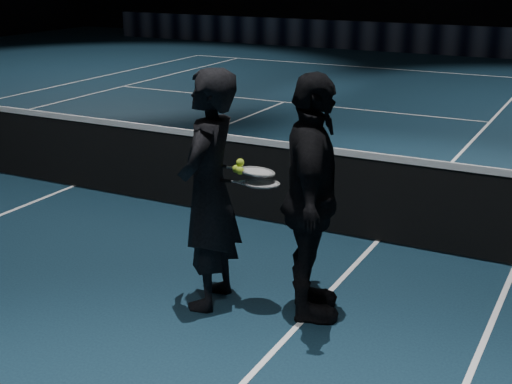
{
  "coord_description": "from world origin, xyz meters",
  "views": [
    {
      "loc": [
        6.17,
        -6.72,
        2.82
      ],
      "look_at": [
        3.66,
        -1.9,
        1.03
      ],
      "focal_mm": 50.0,
      "sensor_mm": 36.0,
      "label": 1
    }
  ],
  "objects_px": {
    "racket_lower": "(262,184)",
    "racket_upper": "(257,172)",
    "player_a": "(209,191)",
    "player_b": "(311,199)",
    "tennis_balls": "(239,168)"
  },
  "relations": [
    {
      "from": "player_b",
      "to": "racket_lower",
      "type": "bearing_deg",
      "value": 79.07
    },
    {
      "from": "racket_lower",
      "to": "racket_upper",
      "type": "distance_m",
      "value": 0.11
    },
    {
      "from": "racket_upper",
      "to": "tennis_balls",
      "type": "relative_size",
      "value": 5.67
    },
    {
      "from": "player_a",
      "to": "player_b",
      "type": "distance_m",
      "value": 0.85
    },
    {
      "from": "player_b",
      "to": "racket_upper",
      "type": "height_order",
      "value": "player_b"
    },
    {
      "from": "player_a",
      "to": "tennis_balls",
      "type": "height_order",
      "value": "player_a"
    },
    {
      "from": "racket_upper",
      "to": "player_a",
      "type": "bearing_deg",
      "value": -178.29
    },
    {
      "from": "player_a",
      "to": "racket_upper",
      "type": "xyz_separation_m",
      "value": [
        0.38,
        0.13,
        0.18
      ]
    },
    {
      "from": "player_b",
      "to": "racket_lower",
      "type": "xyz_separation_m",
      "value": [
        -0.39,
        -0.09,
        0.1
      ]
    },
    {
      "from": "player_b",
      "to": "tennis_balls",
      "type": "height_order",
      "value": "player_b"
    },
    {
      "from": "player_b",
      "to": "racket_lower",
      "type": "distance_m",
      "value": 0.41
    },
    {
      "from": "player_a",
      "to": "racket_upper",
      "type": "relative_size",
      "value": 2.96
    },
    {
      "from": "racket_lower",
      "to": "racket_upper",
      "type": "bearing_deg",
      "value": 141.34
    },
    {
      "from": "racket_lower",
      "to": "tennis_balls",
      "type": "bearing_deg",
      "value": 178.53
    },
    {
      "from": "player_b",
      "to": "tennis_balls",
      "type": "bearing_deg",
      "value": 78.59
    }
  ]
}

